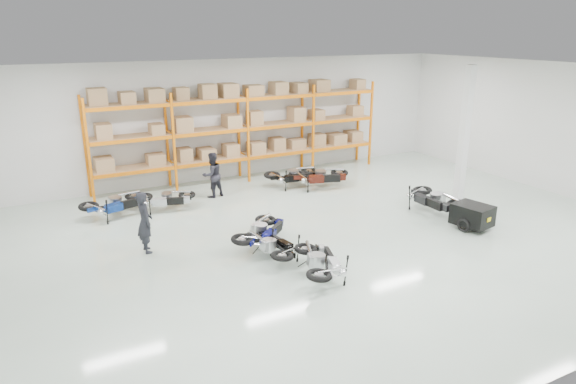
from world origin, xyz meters
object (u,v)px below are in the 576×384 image
moto_silver_left (321,257)px  moto_back_a (115,200)px  moto_black_far_left (273,241)px  person_back (212,175)px  moto_touring_right (434,195)px  moto_back_b (165,195)px  moto_back_c (293,172)px  person_left (145,222)px  moto_back_d (320,173)px  moto_blue_centre (262,227)px  trailer (472,215)px

moto_silver_left → moto_back_a: bearing=-43.7°
moto_black_far_left → person_back: 5.56m
moto_touring_right → person_back: person_back is taller
moto_silver_left → moto_back_b: size_ratio=1.05×
person_back → moto_back_a: bearing=-6.8°
moto_silver_left → moto_back_c: 7.31m
moto_silver_left → person_left: size_ratio=1.05×
moto_back_d → person_left: bearing=130.4°
moto_silver_left → moto_back_b: (-1.95, 6.34, -0.03)m
moto_touring_right → person_back: size_ratio=1.20×
moto_black_far_left → moto_blue_centre: bearing=-106.8°
moto_silver_left → moto_black_far_left: 1.50m
moto_back_c → moto_silver_left: bearing=161.5°
moto_touring_right → trailer: bearing=-89.2°
moto_silver_left → moto_back_b: moto_silver_left is taller
moto_blue_centre → moto_back_b: (-1.52, 4.05, -0.05)m
moto_back_b → moto_back_d: bearing=-74.1°
trailer → moto_touring_right: bearing=78.3°
moto_black_far_left → person_back: (0.42, 5.54, 0.28)m
moto_touring_right → person_back: 7.35m
moto_back_a → moto_back_d: 7.13m
moto_touring_right → moto_back_a: size_ratio=1.05×
moto_black_far_left → moto_back_c: size_ratio=0.91×
moto_black_far_left → moto_back_a: moto_back_a is taller
moto_back_d → moto_back_c: bearing=69.4°
moto_touring_right → trailer: 1.60m
moto_touring_right → moto_back_a: 9.91m
moto_touring_right → moto_back_a: moto_touring_right is taller
moto_silver_left → person_left: 4.70m
moto_back_b → moto_back_d: 5.61m
moto_touring_right → moto_blue_centre: bearing=179.8°
moto_touring_right → person_left: person_left is taller
moto_silver_left → moto_touring_right: size_ratio=0.91×
person_back → moto_touring_right: bearing=125.0°
moto_blue_centre → moto_back_a: (-3.04, 4.18, 0.00)m
moto_silver_left → moto_black_far_left: (-0.56, 1.40, -0.02)m
moto_back_c → person_left: (-6.13, -3.32, 0.27)m
trailer → moto_back_b: 9.39m
moto_touring_right → moto_back_d: 4.30m
moto_back_a → moto_back_d: size_ratio=0.94×
moto_back_d → trailer: bearing=-142.7°
moto_back_d → person_back: (-3.79, 0.85, 0.20)m
moto_black_far_left → moto_back_c: bearing=-131.6°
moto_back_c → moto_black_far_left: bearing=151.9°
moto_silver_left → person_back: person_back is taller
person_back → moto_blue_centre: bearing=71.7°
moto_silver_left → moto_back_a: size_ratio=0.96×
trailer → moto_silver_left: bearing=174.4°
moto_black_far_left → moto_back_d: size_ratio=0.86×
person_left → person_back: (3.10, 3.54, -0.03)m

